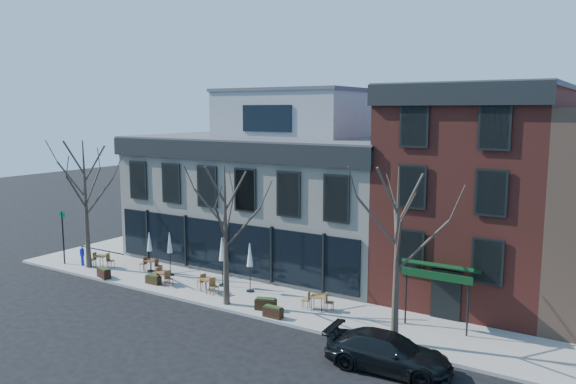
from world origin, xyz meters
The scene contains 24 objects.
ground centered at (0.00, 0.00, 0.00)m, with size 120.00×120.00×0.00m, color black.
sidewalk_front centered at (3.25, -2.15, 0.07)m, with size 33.50×4.70×0.15m, color gray.
sidewalk_side centered at (-11.25, 6.00, 0.07)m, with size 4.50×12.00×0.15m, color gray.
corner_building centered at (0.07, 5.07, 4.72)m, with size 18.39×10.39×11.10m.
red_brick_building centered at (13.00, 4.98, 5.64)m, with size 8.20×11.78×11.18m.
tree_corner centered at (-8.49, -3.20, 4.25)m, with size 3.93×3.98×7.92m.
tree_mid centered at (3.01, -3.90, 3.79)m, with size 3.50×3.55×7.04m.
tree_right centered at (12.01, -3.90, 4.02)m, with size 3.72×3.77×7.48m.
sign_pole centered at (-10.50, -3.50, 2.07)m, with size 0.50×0.10×3.40m.
parked_sedan centered at (12.61, -6.11, 0.71)m, with size 1.99×4.89×1.42m, color black.
call_box centered at (-9.17, -3.15, 0.78)m, with size 0.24×0.24×1.19m.
cafe_set_0 centered at (-7.84, -2.77, 0.62)m, with size 1.77×0.96×0.91m.
cafe_set_1 centered at (-4.51, -1.80, 0.58)m, with size 1.63×0.70×0.84m.
cafe_set_2 centered at (-2.10, -3.21, 0.59)m, with size 1.68×0.81×0.86m.
cafe_set_3 centered at (0.94, -2.94, 0.61)m, with size 1.73×0.90×0.89m.
cafe_set_5 centered at (7.32, -2.16, 0.59)m, with size 1.68×0.81×0.86m.
umbrella_0 centered at (-4.56, -1.82, 1.87)m, with size 0.39×0.39×2.44m.
umbrella_1 centered at (-2.96, -1.74, 2.00)m, with size 0.42×0.42×2.62m.
umbrella_2 centered at (0.95, -1.67, 2.10)m, with size 0.44×0.44×2.76m.
umbrella_3 centered at (2.86, -1.68, 2.05)m, with size 0.43×0.43×2.69m.
planter_0 centered at (-5.91, -4.20, 0.44)m, with size 1.12×0.68×0.59m.
planter_1 centered at (-2.59, -3.50, 0.40)m, with size 0.92×0.39×0.51m.
planter_2 centered at (5.16, -3.54, 0.44)m, with size 1.13×0.74×0.59m.
planter_3 centered at (6.04, -4.20, 0.42)m, with size 0.98×0.40×0.55m.
Camera 1 is at (20.22, -25.37, 9.89)m, focal length 35.00 mm.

